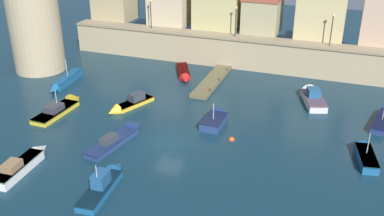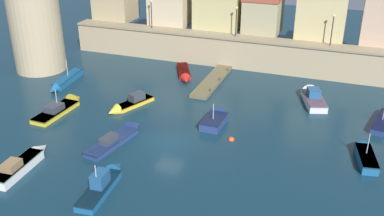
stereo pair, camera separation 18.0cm
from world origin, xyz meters
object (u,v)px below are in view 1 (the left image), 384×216
object	(u,v)px
quay_lamp_1	(236,17)
moored_boat_9	(384,118)
quay_lamp_2	(332,25)
mooring_buoy_0	(231,140)
moored_boat_5	(312,96)
moored_boat_2	(216,118)
moored_boat_7	(128,105)
moored_boat_4	(105,181)
moored_boat_10	(63,107)
fortress_tower	(35,25)
moored_boat_8	(120,136)
quay_lamp_0	(151,10)
moored_boat_13	(24,163)
moored_boat_3	(365,154)
moored_boat_1	(184,74)
moored_boat_0	(64,81)

from	to	relation	value
quay_lamp_1	moored_boat_9	xyz separation A→B (m)	(18.29, -10.66, -6.18)
quay_lamp_2	mooring_buoy_0	size ratio (longest dim) A/B	6.66
moored_boat_5	moored_boat_2	bearing A→B (deg)	118.75
quay_lamp_2	moored_boat_7	xyz separation A→B (m)	(-18.88, -16.46, -6.19)
moored_boat_2	moored_boat_4	bearing A→B (deg)	161.39
quay_lamp_2	moored_boat_5	distance (m)	9.85
moored_boat_5	moored_boat_10	distance (m)	26.84
fortress_tower	moored_boat_5	world-z (taller)	fortress_tower
moored_boat_5	moored_boat_4	bearing A→B (deg)	131.06
moored_boat_10	moored_boat_8	bearing A→B (deg)	-110.48
moored_boat_5	mooring_buoy_0	bearing A→B (deg)	135.01
fortress_tower	moored_boat_8	size ratio (longest dim) A/B	1.56
quay_lamp_0	moored_boat_13	bearing A→B (deg)	-85.88
quay_lamp_0	moored_boat_8	distance (m)	24.78
moored_boat_9	moored_boat_13	xyz separation A→B (m)	(-27.96, -19.27, 0.13)
moored_boat_3	moored_boat_1	bearing A→B (deg)	48.61
moored_boat_1	moored_boat_7	bearing A→B (deg)	-37.84
moored_boat_5	quay_lamp_0	bearing A→B (deg)	52.83
moored_boat_0	moored_boat_13	size ratio (longest dim) A/B	1.10
moored_boat_10	mooring_buoy_0	world-z (taller)	moored_boat_10
moored_boat_0	moored_boat_1	xyz separation A→B (m)	(12.39, 7.46, -0.13)
moored_boat_4	quay_lamp_0	bearing A→B (deg)	12.99
moored_boat_2	moored_boat_5	bearing A→B (deg)	-41.45
moored_boat_4	moored_boat_5	world-z (taller)	moored_boat_4
moored_boat_4	moored_boat_5	bearing A→B (deg)	-35.53
moored_boat_7	moored_boat_9	bearing A→B (deg)	125.07
moored_boat_4	moored_boat_8	distance (m)	7.42
quay_lamp_0	quay_lamp_1	bearing A→B (deg)	0.00
moored_boat_1	moored_boat_2	xyz separation A→B (m)	(7.55, -10.77, 0.15)
moored_boat_3	moored_boat_7	world-z (taller)	moored_boat_3
quay_lamp_0	moored_boat_5	xyz separation A→B (m)	(22.75, -7.72, -6.09)
quay_lamp_1	moored_boat_10	xyz separation A→B (m)	(-13.32, -19.25, -6.22)
moored_boat_5	moored_boat_1	bearing A→B (deg)	64.69
moored_boat_0	moored_boat_10	size ratio (longest dim) A/B	1.02
moored_boat_5	mooring_buoy_0	world-z (taller)	moored_boat_5
moored_boat_8	moored_boat_5	bearing A→B (deg)	-36.67
moored_boat_5	moored_boat_7	bearing A→B (deg)	97.44
fortress_tower	moored_boat_0	bearing A→B (deg)	-30.38
moored_boat_2	moored_boat_10	bearing A→B (deg)	100.80
moored_boat_2	moored_boat_10	world-z (taller)	moored_boat_10
moored_boat_10	moored_boat_4	bearing A→B (deg)	-131.29
moored_boat_9	moored_boat_10	world-z (taller)	moored_boat_10
fortress_tower	moored_boat_8	xyz separation A→B (m)	(18.55, -13.08, -5.60)
fortress_tower	moored_boat_7	xyz separation A→B (m)	(16.08, -6.67, -5.55)
moored_boat_1	moored_boat_2	distance (m)	13.16
quay_lamp_2	moored_boat_5	world-z (taller)	quay_lamp_2
moored_boat_7	moored_boat_10	world-z (taller)	moored_boat_10
quay_lamp_0	moored_boat_8	world-z (taller)	quay_lamp_0
quay_lamp_0	moored_boat_8	bearing A→B (deg)	-72.54
quay_lamp_2	moored_boat_7	bearing A→B (deg)	-138.91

